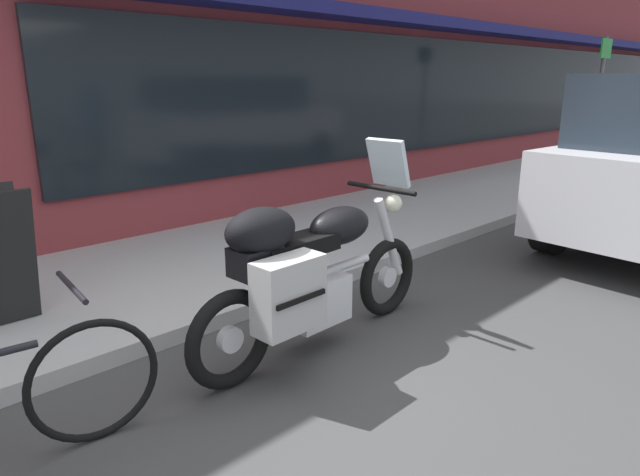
{
  "coord_description": "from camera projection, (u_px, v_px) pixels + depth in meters",
  "views": [
    {
      "loc": [
        -2.07,
        -2.23,
        1.8
      ],
      "look_at": [
        0.61,
        0.51,
        0.7
      ],
      "focal_mm": 31.18,
      "sensor_mm": 36.0,
      "label": 1
    }
  ],
  "objects": [
    {
      "name": "parking_sign_pole",
      "position": [
        599.0,
        95.0,
        9.7
      ],
      "size": [
        0.44,
        0.07,
        2.39
      ],
      "color": "#59595B",
      "rests_on": "sidewalk_curb"
    },
    {
      "name": "sidewalk_curb",
      "position": [
        563.0,
        171.0,
        10.98
      ],
      "size": [
        30.0,
        2.44,
        0.12
      ],
      "color": "#A8A8A8",
      "rests_on": "ground_plane"
    },
    {
      "name": "storefront_building",
      "position": [
        493.0,
        31.0,
        10.73
      ],
      "size": [
        24.62,
        0.9,
        5.5
      ],
      "color": "maroon",
      "rests_on": "ground_plane"
    },
    {
      "name": "ground_plane",
      "position": [
        307.0,
        383.0,
        3.41
      ],
      "size": [
        80.0,
        80.0,
        0.0
      ],
      "primitive_type": "plane",
      "color": "#3A3A3A"
    },
    {
      "name": "touring_motorcycle",
      "position": [
        309.0,
        270.0,
        3.63
      ],
      "size": [
        2.14,
        0.7,
        1.39
      ],
      "color": "black",
      "rests_on": "ground_plane"
    }
  ]
}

